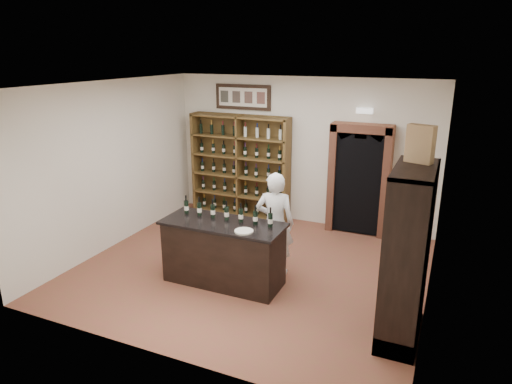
% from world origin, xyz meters
% --- Properties ---
extents(floor, '(5.50, 5.50, 0.00)m').
position_xyz_m(floor, '(0.00, 0.00, 0.00)').
color(floor, brown).
rests_on(floor, ground).
extents(ceiling, '(5.50, 5.50, 0.00)m').
position_xyz_m(ceiling, '(0.00, 0.00, 3.00)').
color(ceiling, white).
rests_on(ceiling, wall_back).
extents(wall_back, '(5.50, 0.04, 3.00)m').
position_xyz_m(wall_back, '(0.00, 2.50, 1.50)').
color(wall_back, beige).
rests_on(wall_back, ground).
extents(wall_left, '(0.04, 5.00, 3.00)m').
position_xyz_m(wall_left, '(-2.75, 0.00, 1.50)').
color(wall_left, beige).
rests_on(wall_left, ground).
extents(wall_right, '(0.04, 5.00, 3.00)m').
position_xyz_m(wall_right, '(2.75, 0.00, 1.50)').
color(wall_right, beige).
rests_on(wall_right, ground).
extents(wine_shelf, '(2.20, 0.38, 2.20)m').
position_xyz_m(wine_shelf, '(-1.30, 2.33, 1.10)').
color(wine_shelf, brown).
rests_on(wine_shelf, ground).
extents(framed_picture, '(1.25, 0.04, 0.52)m').
position_xyz_m(framed_picture, '(-1.30, 2.47, 2.55)').
color(framed_picture, black).
rests_on(framed_picture, wall_back).
extents(arched_doorway, '(1.17, 0.35, 2.17)m').
position_xyz_m(arched_doorway, '(1.25, 2.33, 1.14)').
color(arched_doorway, black).
rests_on(arched_doorway, ground).
extents(emergency_light, '(0.30, 0.10, 0.10)m').
position_xyz_m(emergency_light, '(1.25, 2.42, 2.40)').
color(emergency_light, white).
rests_on(emergency_light, wall_back).
extents(tasting_counter, '(1.88, 0.78, 1.00)m').
position_xyz_m(tasting_counter, '(-0.20, -0.60, 0.49)').
color(tasting_counter, black).
rests_on(tasting_counter, ground).
extents(counter_bottle_0, '(0.07, 0.07, 0.30)m').
position_xyz_m(counter_bottle_0, '(-0.92, -0.47, 1.11)').
color(counter_bottle_0, black).
rests_on(counter_bottle_0, tasting_counter).
extents(counter_bottle_1, '(0.07, 0.07, 0.30)m').
position_xyz_m(counter_bottle_1, '(-0.68, -0.47, 1.11)').
color(counter_bottle_1, black).
rests_on(counter_bottle_1, tasting_counter).
extents(counter_bottle_2, '(0.07, 0.07, 0.30)m').
position_xyz_m(counter_bottle_2, '(-0.44, -0.47, 1.11)').
color(counter_bottle_2, black).
rests_on(counter_bottle_2, tasting_counter).
extents(counter_bottle_3, '(0.07, 0.07, 0.30)m').
position_xyz_m(counter_bottle_3, '(-0.20, -0.47, 1.11)').
color(counter_bottle_3, black).
rests_on(counter_bottle_3, tasting_counter).
extents(counter_bottle_4, '(0.07, 0.07, 0.30)m').
position_xyz_m(counter_bottle_4, '(0.04, -0.47, 1.11)').
color(counter_bottle_4, black).
rests_on(counter_bottle_4, tasting_counter).
extents(counter_bottle_5, '(0.07, 0.07, 0.30)m').
position_xyz_m(counter_bottle_5, '(0.28, -0.47, 1.11)').
color(counter_bottle_5, black).
rests_on(counter_bottle_5, tasting_counter).
extents(counter_bottle_6, '(0.07, 0.07, 0.30)m').
position_xyz_m(counter_bottle_6, '(0.52, -0.47, 1.11)').
color(counter_bottle_6, black).
rests_on(counter_bottle_6, tasting_counter).
extents(side_cabinet, '(0.48, 1.20, 2.20)m').
position_xyz_m(side_cabinet, '(2.52, -0.90, 0.75)').
color(side_cabinet, black).
rests_on(side_cabinet, ground).
extents(shopkeeper, '(0.68, 0.52, 1.69)m').
position_xyz_m(shopkeeper, '(0.39, 0.05, 0.84)').
color(shopkeeper, white).
rests_on(shopkeeper, ground).
extents(plate, '(0.27, 0.27, 0.02)m').
position_xyz_m(plate, '(0.25, -0.81, 1.01)').
color(plate, silver).
rests_on(plate, tasting_counter).
extents(wine_crate, '(0.35, 0.23, 0.45)m').
position_xyz_m(wine_crate, '(2.49, -0.64, 2.43)').
color(wine_crate, tan).
rests_on(wine_crate, side_cabinet).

